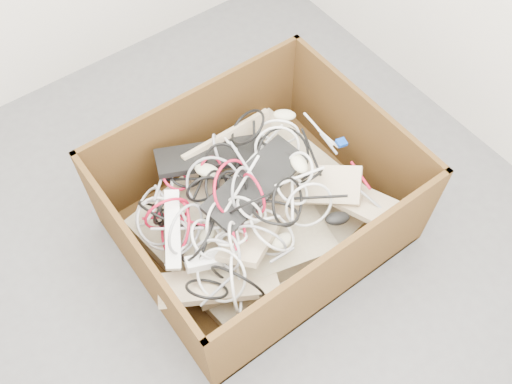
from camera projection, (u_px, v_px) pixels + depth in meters
ground at (223, 256)px, 2.59m from camera, size 3.00×3.00×0.00m
room_shell at (201, 52)px, 1.54m from camera, size 3.04×3.04×2.50m
cardboard_box at (256, 216)px, 2.54m from camera, size 1.18×0.98×0.56m
keyboard_pile at (263, 196)px, 2.43m from camera, size 1.08×0.87×0.36m
mice_scatter at (270, 189)px, 2.36m from camera, size 0.75×0.66×0.19m
power_strip_left at (172, 230)px, 2.22m from camera, size 0.22×0.31×0.13m
power_strip_right at (221, 258)px, 2.22m from camera, size 0.29×0.14×0.09m
vga_plug at (341, 143)px, 2.50m from camera, size 0.05×0.05×0.03m
cable_tangle at (227, 208)px, 2.28m from camera, size 0.99×0.81×0.44m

